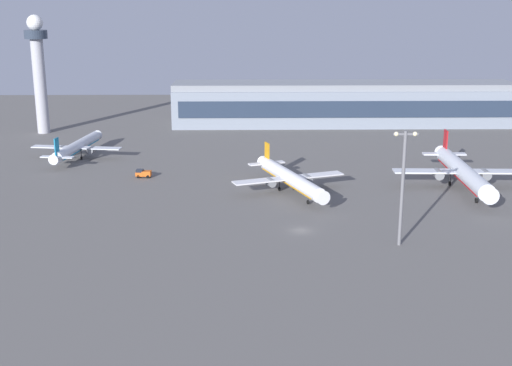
{
  "coord_description": "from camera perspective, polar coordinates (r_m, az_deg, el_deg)",
  "views": [
    {
      "loc": [
        -11.68,
        -133.66,
        47.5
      ],
      "look_at": [
        -9.13,
        23.53,
        4.0
      ],
      "focal_mm": 46.92,
      "sensor_mm": 36.0,
      "label": 1
    }
  ],
  "objects": [
    {
      "name": "cargo_loader",
      "position": [
        186.0,
        -9.6,
        0.83
      ],
      "size": [
        4.28,
        2.29,
        2.25
      ],
      "rotation": [
        0.0,
        0.0,
        1.49
      ],
      "color": "#D85919",
      "rests_on": "ground"
    },
    {
      "name": "airplane_far_stand",
      "position": [
        169.11,
        2.88,
        0.43
      ],
      "size": [
        28.95,
        36.76,
        9.76
      ],
      "rotation": [
        0.0,
        0.0,
        3.49
      ],
      "color": "white",
      "rests_on": "ground"
    },
    {
      "name": "terminal_building",
      "position": [
        262.95,
        7.42,
        6.72
      ],
      "size": [
        130.81,
        22.4,
        16.4
      ],
      "color": "gray",
      "rests_on": "ground"
    },
    {
      "name": "airplane_taxiway_distant",
      "position": [
        212.76,
        -15.02,
        3.0
      ],
      "size": [
        28.1,
        35.98,
        9.24
      ],
      "rotation": [
        0.0,
        0.0,
        -0.14
      ],
      "color": "silver",
      "rests_on": "ground"
    },
    {
      "name": "airplane_mid_apron",
      "position": [
        180.52,
        17.18,
        0.95
      ],
      "size": [
        35.37,
        45.47,
        11.67
      ],
      "rotation": [
        0.0,
        0.0,
        3.11
      ],
      "color": "silver",
      "rests_on": "ground"
    },
    {
      "name": "apron_light_west",
      "position": [
        133.01,
        12.41,
        0.23
      ],
      "size": [
        4.8,
        0.9,
        23.14
      ],
      "color": "slate",
      "rests_on": "ground"
    },
    {
      "name": "ground_plane",
      "position": [
        142.33,
        3.84,
        -4.06
      ],
      "size": [
        416.0,
        416.0,
        0.0
      ],
      "primitive_type": "plane",
      "color": "#605E5B"
    },
    {
      "name": "control_tower",
      "position": [
        254.17,
        -18.06,
        9.46
      ],
      "size": [
        8.0,
        8.0,
        42.08
      ],
      "color": "#A8A8B2",
      "rests_on": "ground"
    }
  ]
}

